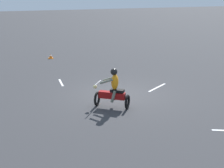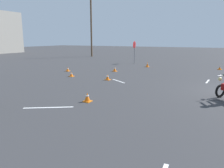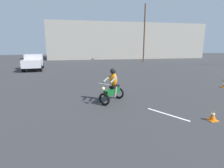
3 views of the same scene
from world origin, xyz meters
TOP-DOWN VIEW (x-y plane):
  - ground_plane at (0.00, 0.00)m, footprint 120.00×120.00m
  - motorcycle_rider_foreground at (-1.41, 0.83)m, footprint 1.33×1.48m
  - traffic_cone_near_right at (8.92, 1.56)m, footprint 0.32×0.32m
  - lane_stripe_e at (2.83, 2.11)m, footprint 1.29×0.18m
  - lane_stripe_se at (0.30, -2.18)m, footprint 0.97×1.43m

SIDE VIEW (x-z plane):
  - ground_plane at x=0.00m, z-range 0.00..0.00m
  - lane_stripe_e at x=2.83m, z-range 0.00..0.01m
  - lane_stripe_se at x=0.30m, z-range 0.00..0.01m
  - traffic_cone_near_right at x=8.92m, z-range -0.01..0.31m
  - motorcycle_rider_foreground at x=-1.41m, z-range -0.10..1.56m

